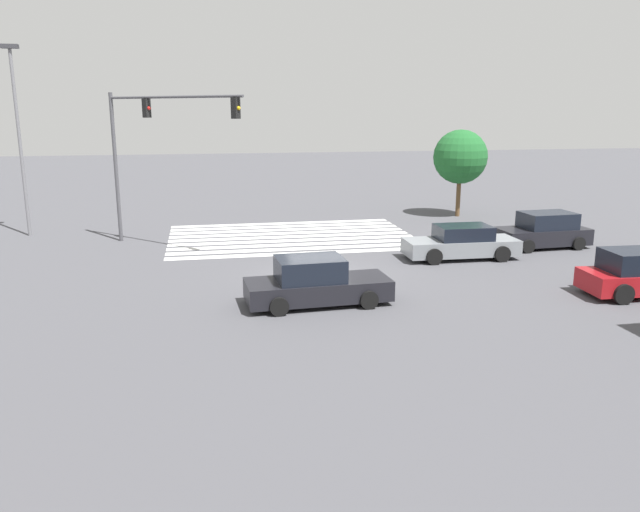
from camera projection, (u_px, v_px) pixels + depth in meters
The scene contains 8 objects.
ground_plane at pixel (320, 276), 24.30m from camera, with size 137.52×137.52×0.00m, color #47474C.
crosswalk_markings at pixel (291, 237), 31.78m from camera, with size 12.27×8.20×0.01m.
traffic_signal_mast at pixel (148, 136), 28.28m from camera, with size 5.93×5.93×7.11m.
car_0 at pixel (461, 243), 27.05m from camera, with size 4.93×2.11×1.46m.
car_1 at pixel (316, 283), 20.71m from camera, with size 4.88×2.25×1.60m.
car_2 at pixel (544, 231), 29.22m from camera, with size 4.31×2.27×1.65m.
street_light_pole_a at pixel (18, 126), 30.79m from camera, with size 0.80×0.36×9.39m.
tree_corner_a at pixel (460, 157), 37.02m from camera, with size 3.20×3.20×5.17m.
Camera 1 is at (4.38, 23.05, 6.39)m, focal length 35.00 mm.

